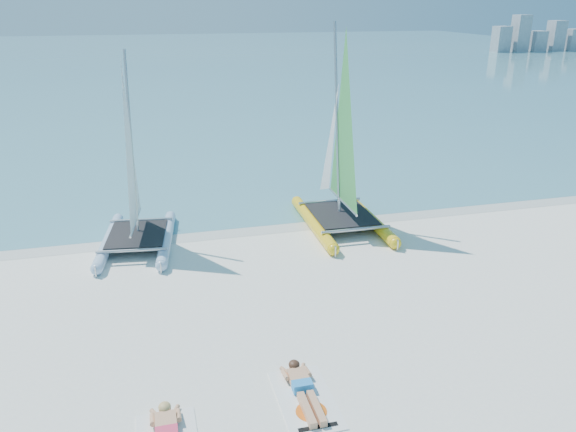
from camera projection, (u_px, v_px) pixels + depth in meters
name	position (u px, v px, depth m)	size (l,w,h in m)	color
ground	(261.00, 318.00, 12.83)	(140.00, 140.00, 0.00)	silver
sea	(156.00, 59.00, 69.76)	(140.00, 115.00, 0.01)	#68A8AE
wet_sand_strip	(225.00, 230.00, 17.80)	(140.00, 1.40, 0.01)	silver
distant_skyline	(536.00, 37.00, 80.77)	(14.00, 2.00, 5.00)	#A5ADB6
catamaran_blue	(133.00, 189.00, 16.17)	(2.51, 4.41, 5.72)	#A5C4DA
catamaran_yellow	(338.00, 161.00, 17.84)	(2.34, 5.07, 6.44)	yellow
towel_b	(306.00, 399.00, 10.21)	(1.00, 1.85, 0.02)	white
sunbather_b	(303.00, 388.00, 10.34)	(0.37, 1.73, 0.26)	tan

